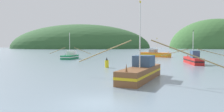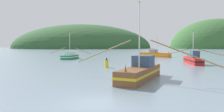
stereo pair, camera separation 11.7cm
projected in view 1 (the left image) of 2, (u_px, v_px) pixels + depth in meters
name	position (u px, v px, depth m)	size (l,w,h in m)	color
ground_plane	(97.00, 103.00, 12.71)	(600.00, 600.00, 0.00)	slate
hill_far_right	(216.00, 48.00, 215.06)	(97.14, 77.71, 61.33)	#386633
hill_far_left	(83.00, 48.00, 232.27)	(151.93, 121.54, 52.50)	#2D562D
fishing_boat_green	(70.00, 56.00, 52.55)	(10.56, 6.74, 6.65)	#197A47
fishing_boat_red	(193.00, 60.00, 39.00)	(11.64, 8.56, 6.35)	red
fishing_boat_brown	(141.00, 71.00, 21.16)	(12.63, 8.72, 7.92)	brown
fishing_boat_orange	(155.00, 54.00, 61.93)	(7.91, 9.10, 5.64)	orange
channel_buoy	(107.00, 63.00, 32.53)	(0.61, 0.61, 1.65)	yellow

